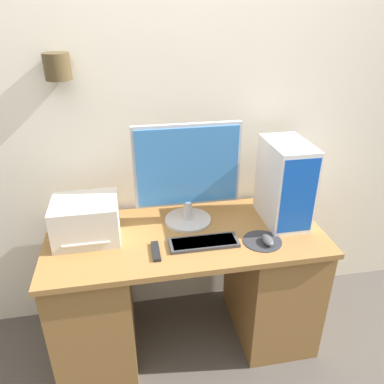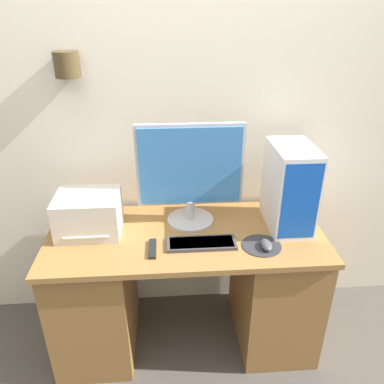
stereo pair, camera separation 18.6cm
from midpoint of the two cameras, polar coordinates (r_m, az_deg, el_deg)
ground_plane at (r=2.26m, az=-1.91°, el=-27.02°), size 12.00×12.00×0.00m
wall_back at (r=2.08m, az=-5.54°, el=13.46°), size 6.40×0.18×2.70m
desk at (r=2.19m, az=-3.39°, el=-14.30°), size 1.45×0.64×0.75m
monitor at (r=1.95m, az=-3.41°, el=3.00°), size 0.56×0.25×0.55m
keyboard at (r=1.89m, az=-1.01°, el=-7.79°), size 0.35×0.12×0.02m
mousepad at (r=1.93m, az=7.95°, el=-7.49°), size 0.20×0.20×0.00m
mouse at (r=1.91m, az=8.72°, el=-7.36°), size 0.05×0.10×0.04m
computer_tower at (r=2.03m, az=11.47°, el=1.30°), size 0.21×0.34×0.45m
printer at (r=1.99m, az=-18.44°, el=-4.12°), size 0.32×0.27×0.21m
remote_control at (r=1.85m, az=-8.44°, el=-9.01°), size 0.04×0.15×0.02m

